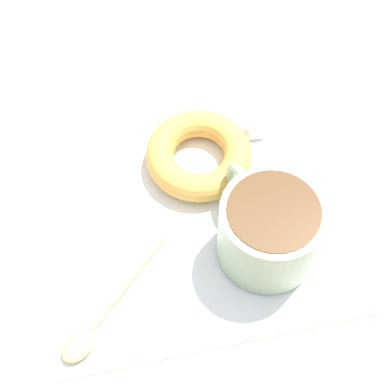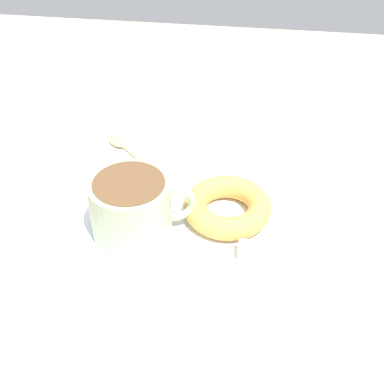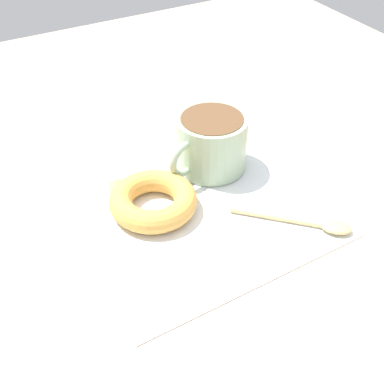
% 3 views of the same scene
% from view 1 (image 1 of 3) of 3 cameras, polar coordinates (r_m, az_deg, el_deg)
% --- Properties ---
extents(ground_plane, '(1.20, 1.20, 0.02)m').
position_cam_1_polar(ground_plane, '(0.64, 1.30, -1.22)').
color(ground_plane, tan).
extents(napkin, '(0.30, 0.30, 0.00)m').
position_cam_1_polar(napkin, '(0.63, -0.00, -1.02)').
color(napkin, white).
rests_on(napkin, ground_plane).
extents(coffee_cup, '(0.12, 0.09, 0.07)m').
position_cam_1_polar(coffee_cup, '(0.57, 6.85, -3.24)').
color(coffee_cup, '#9EB793').
rests_on(coffee_cup, napkin).
extents(donut, '(0.11, 0.11, 0.03)m').
position_cam_1_polar(donut, '(0.64, 0.49, 3.32)').
color(donut, gold).
rests_on(donut, napkin).
extents(spoon, '(0.11, 0.11, 0.01)m').
position_cam_1_polar(spoon, '(0.58, -8.67, -11.57)').
color(spoon, '#D8B772').
rests_on(spoon, napkin).
extents(sugar_cube, '(0.02, 0.02, 0.02)m').
position_cam_1_polar(sugar_cube, '(0.67, 5.65, 5.69)').
color(sugar_cube, white).
rests_on(sugar_cube, napkin).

